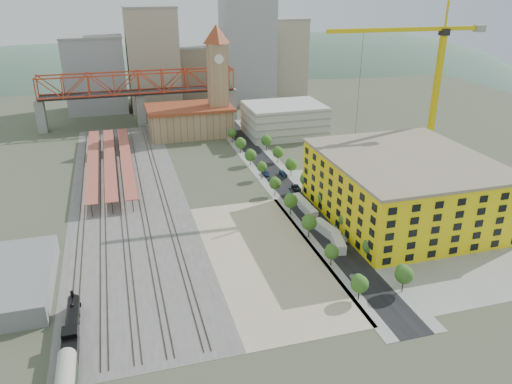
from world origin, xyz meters
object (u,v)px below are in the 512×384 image
object	(u,v)px
site_trailer_b	(326,229)
site_trailer_a	(338,242)
locomotive	(72,329)
site_trailer_d	(301,202)
tower_crane	(429,73)
construction_building	(404,187)
car_0	(355,279)
site_trailer_c	(308,210)
clock_tower	(217,70)

from	to	relation	value
site_trailer_b	site_trailer_a	bearing A→B (deg)	-101.01
locomotive	site_trailer_d	world-z (taller)	locomotive
tower_crane	site_trailer_b	world-z (taller)	tower_crane
locomotive	tower_crane	bearing A→B (deg)	27.51
construction_building	locomotive	size ratio (longest dim) A/B	2.25
site_trailer_a	site_trailer_b	xyz separation A→B (m)	(0.00, 7.64, 0.04)
car_0	site_trailer_c	bearing A→B (deg)	89.00
clock_tower	site_trailer_b	xyz separation A→B (m)	(8.00, -104.25, -27.32)
construction_building	site_trailer_d	xyz separation A→B (m)	(-26.00, 15.39, -8.18)
locomotive	site_trailer_c	xyz separation A→B (m)	(66.00, 40.04, -0.83)
tower_crane	car_0	xyz separation A→B (m)	(-52.85, -58.05, -35.90)
tower_crane	site_trailer_d	bearing A→B (deg)	-164.10
locomotive	site_trailer_a	size ratio (longest dim) A/B	2.30
clock_tower	construction_building	size ratio (longest dim) A/B	1.03
site_trailer_b	site_trailer_c	size ratio (longest dim) A/B	1.09
site_trailer_b	car_0	size ratio (longest dim) A/B	2.52
site_trailer_c	tower_crane	bearing A→B (deg)	19.13
construction_building	locomotive	bearing A→B (deg)	-161.52
site_trailer_a	site_trailer_b	world-z (taller)	site_trailer_b
site_trailer_b	site_trailer_d	distance (m)	19.64
locomotive	site_trailer_c	world-z (taller)	locomotive
locomotive	site_trailer_b	size ratio (longest dim) A/B	2.24
site_trailer_a	car_0	bearing A→B (deg)	-88.12
site_trailer_a	car_0	xyz separation A→B (m)	(-3.00, -16.57, -0.66)
site_trailer_b	site_trailer_c	world-z (taller)	site_trailer_b
site_trailer_c	car_0	world-z (taller)	site_trailer_c
construction_building	tower_crane	xyz separation A→B (m)	(23.85, 29.58, 27.17)
car_0	construction_building	bearing A→B (deg)	48.02
construction_building	tower_crane	bearing A→B (deg)	51.12
construction_building	car_0	world-z (taller)	construction_building
site_trailer_c	car_0	xyz separation A→B (m)	(-3.00, -37.77, -0.58)
site_trailer_a	construction_building	bearing A→B (deg)	36.72
site_trailer_a	site_trailer_c	bearing A→B (deg)	102.14
locomotive	site_trailer_b	world-z (taller)	locomotive
tower_crane	site_trailer_c	bearing A→B (deg)	-157.86
locomotive	tower_crane	world-z (taller)	tower_crane
car_0	clock_tower	bearing A→B (deg)	95.78
site_trailer_c	construction_building	bearing A→B (deg)	-22.69
clock_tower	site_trailer_c	bearing A→B (deg)	-84.96
clock_tower	site_trailer_a	xyz separation A→B (m)	(8.00, -111.89, -27.36)
construction_building	site_trailer_c	xyz separation A→B (m)	(-26.00, 9.30, -8.14)
construction_building	site_trailer_a	world-z (taller)	construction_building
locomotive	site_trailer_a	world-z (taller)	locomotive
site_trailer_d	car_0	size ratio (longest dim) A/B	2.26
site_trailer_b	site_trailer_c	xyz separation A→B (m)	(0.00, 13.55, -0.11)
tower_crane	locomotive	bearing A→B (deg)	-152.49
locomotive	site_trailer_c	size ratio (longest dim) A/B	2.43
site_trailer_a	site_trailer_b	bearing A→B (deg)	102.14
site_trailer_c	site_trailer_d	bearing A→B (deg)	86.99
construction_building	site_trailer_c	size ratio (longest dim) A/B	5.47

